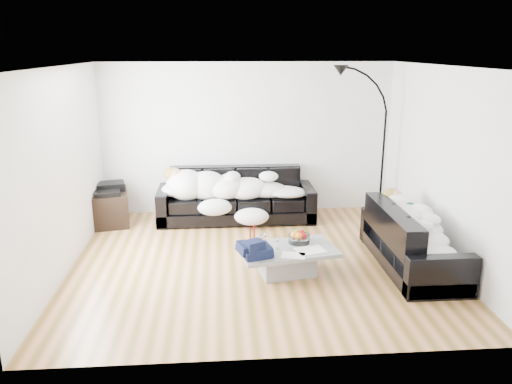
{
  "coord_description": "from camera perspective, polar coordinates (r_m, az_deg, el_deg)",
  "views": [
    {
      "loc": [
        -0.5,
        -6.31,
        2.82
      ],
      "look_at": [
        0.0,
        0.3,
        0.9
      ],
      "focal_mm": 35.0,
      "sensor_mm": 36.0,
      "label": 1
    }
  ],
  "objects": [
    {
      "name": "newspaper_b",
      "position": [
        6.2,
        4.3,
        -7.21
      ],
      "size": [
        0.33,
        0.27,
        0.01
      ],
      "primitive_type": "cube",
      "rotation": [
        0.0,
        0.0,
        -0.22
      ],
      "color": "silver",
      "rests_on": "coffee_table"
    },
    {
      "name": "candle_left",
      "position": [
        6.52,
        -0.67,
        -5.01
      ],
      "size": [
        0.04,
        0.04,
        0.21
      ],
      "primitive_type": "cylinder",
      "rotation": [
        0.0,
        0.0,
        0.13
      ],
      "color": "maroon",
      "rests_on": "coffee_table"
    },
    {
      "name": "sleeper_back",
      "position": [
        8.31,
        -2.29,
        0.94
      ],
      "size": [
        2.21,
        0.76,
        0.44
      ],
      "primitive_type": null,
      "color": "white",
      "rests_on": "sofa_back"
    },
    {
      "name": "sleeper_right",
      "position": [
        6.87,
        17.66,
        -3.25
      ],
      "size": [
        0.72,
        1.7,
        0.42
      ],
      "primitive_type": null,
      "rotation": [
        0.0,
        0.0,
        1.57
      ],
      "color": "white",
      "rests_on": "sofa_right"
    },
    {
      "name": "navy_jacket",
      "position": [
        6.08,
        -0.32,
        -5.95
      ],
      "size": [
        0.47,
        0.44,
        0.18
      ],
      "primitive_type": null,
      "rotation": [
        0.0,
        0.0,
        0.45
      ],
      "color": "black",
      "rests_on": "coffee_table"
    },
    {
      "name": "sofa_right",
      "position": [
        6.94,
        17.5,
        -5.01
      ],
      "size": [
        0.85,
        1.98,
        0.8
      ],
      "primitive_type": "cube",
      "rotation": [
        0.0,
        0.0,
        1.57
      ],
      "color": "black",
      "rests_on": "ground"
    },
    {
      "name": "wine_glass_c",
      "position": [
        6.36,
        2.54,
        -5.83
      ],
      "size": [
        0.07,
        0.07,
        0.16
      ],
      "primitive_type": "cylinder",
      "rotation": [
        0.0,
        0.0,
        0.08
      ],
      "color": "white",
      "rests_on": "coffee_table"
    },
    {
      "name": "floor_lamp",
      "position": [
        8.51,
        14.32,
        4.18
      ],
      "size": [
        0.88,
        0.56,
        2.25
      ],
      "primitive_type": null,
      "rotation": [
        0.0,
        0.0,
        -0.31
      ],
      "color": "black",
      "rests_on": "ground"
    },
    {
      "name": "teal_cushion",
      "position": [
        7.36,
        15.55,
        -1.02
      ],
      "size": [
        0.42,
        0.38,
        0.2
      ],
      "primitive_type": "ellipsoid",
      "rotation": [
        0.0,
        0.0,
        0.24
      ],
      "color": "#0A4847",
      "rests_on": "sofa_right"
    },
    {
      "name": "wine_glass_a",
      "position": [
        6.46,
        1.16,
        -5.4
      ],
      "size": [
        0.08,
        0.08,
        0.18
      ],
      "primitive_type": "cylinder",
      "rotation": [
        0.0,
        0.0,
        -0.13
      ],
      "color": "white",
      "rests_on": "coffee_table"
    },
    {
      "name": "sofa_back",
      "position": [
        8.41,
        -2.28,
        -0.38
      ],
      "size": [
        2.61,
        0.9,
        0.85
      ],
      "primitive_type": "cube",
      "color": "black",
      "rests_on": "ground"
    },
    {
      "name": "newspaper_a",
      "position": [
        6.37,
        6.24,
        -6.59
      ],
      "size": [
        0.42,
        0.36,
        0.01
      ],
      "primitive_type": "cube",
      "rotation": [
        0.0,
        0.0,
        0.27
      ],
      "color": "silver",
      "rests_on": "coffee_table"
    },
    {
      "name": "shoes",
      "position": [
        7.37,
        5.62,
        -6.05
      ],
      "size": [
        0.4,
        0.3,
        0.09
      ],
      "primitive_type": null,
      "rotation": [
        0.0,
        0.0,
        -0.02
      ],
      "color": "#472311",
      "rests_on": "ground"
    },
    {
      "name": "ceiling",
      "position": [
        6.33,
        0.21,
        14.17
      ],
      "size": [
        5.0,
        5.0,
        0.0
      ],
      "primitive_type": "plane",
      "color": "white",
      "rests_on": "ground"
    },
    {
      "name": "ground",
      "position": [
        6.93,
        0.19,
        -7.86
      ],
      "size": [
        5.0,
        5.0,
        0.0
      ],
      "primitive_type": "plane",
      "color": "brown",
      "rests_on": "ground"
    },
    {
      "name": "wall_back",
      "position": [
        8.7,
        -0.98,
        6.1
      ],
      "size": [
        5.0,
        0.02,
        2.6
      ],
      "primitive_type": "cube",
      "color": "silver",
      "rests_on": "ground"
    },
    {
      "name": "av_cabinet",
      "position": [
        8.61,
        -16.23,
        -1.71
      ],
      "size": [
        0.69,
        0.89,
        0.55
      ],
      "primitive_type": "cube",
      "rotation": [
        0.0,
        0.0,
        0.2
      ],
      "color": "black",
      "rests_on": "ground"
    },
    {
      "name": "wine_glass_b",
      "position": [
        6.39,
        0.44,
        -5.64
      ],
      "size": [
        0.08,
        0.08,
        0.18
      ],
      "primitive_type": "cylinder",
      "rotation": [
        0.0,
        0.0,
        0.08
      ],
      "color": "white",
      "rests_on": "coffee_table"
    },
    {
      "name": "stereo",
      "position": [
        8.52,
        -16.41,
        0.46
      ],
      "size": [
        0.51,
        0.44,
        0.13
      ],
      "primitive_type": "cube",
      "rotation": [
        0.0,
        0.0,
        0.24
      ],
      "color": "black",
      "rests_on": "av_cabinet"
    },
    {
      "name": "candle_right",
      "position": [
        6.61,
        -0.22,
        -4.67
      ],
      "size": [
        0.05,
        0.05,
        0.22
      ],
      "primitive_type": "cylinder",
      "rotation": [
        0.0,
        0.0,
        0.33
      ],
      "color": "maroon",
      "rests_on": "coffee_table"
    },
    {
      "name": "wall_right",
      "position": [
        7.15,
        20.63,
        2.84
      ],
      "size": [
        0.02,
        4.5,
        2.6
      ],
      "primitive_type": "cube",
      "color": "silver",
      "rests_on": "ground"
    },
    {
      "name": "coffee_table",
      "position": [
        6.48,
        3.59,
        -7.91
      ],
      "size": [
        1.34,
        0.93,
        0.36
      ],
      "primitive_type": "cube",
      "rotation": [
        0.0,
        0.0,
        0.19
      ],
      "color": "#939699",
      "rests_on": "ground"
    },
    {
      "name": "fruit_bowl",
      "position": [
        6.58,
        4.94,
        -5.06
      ],
      "size": [
        0.3,
        0.3,
        0.18
      ],
      "primitive_type": "cylinder",
      "rotation": [
        0.0,
        0.0,
        -0.06
      ],
      "color": "white",
      "rests_on": "coffee_table"
    },
    {
      "name": "wall_left",
      "position": [
        6.79,
        -21.36,
        2.1
      ],
      "size": [
        0.02,
        4.5,
        2.6
      ],
      "primitive_type": "cube",
      "color": "silver",
      "rests_on": "ground"
    }
  ]
}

